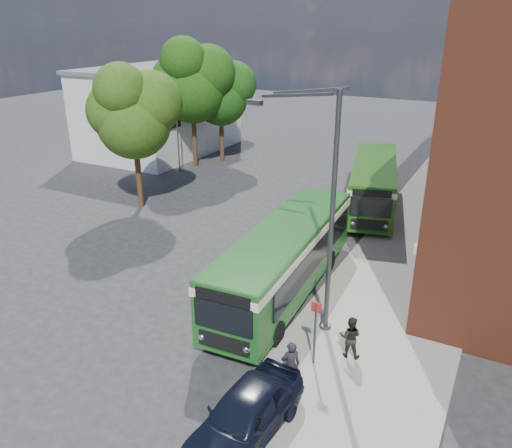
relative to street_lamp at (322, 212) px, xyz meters
The scene contains 15 objects.
ground 7.10m from the street_lamp, 157.54° to the left, with size 120.00×120.00×0.00m, color #28282A.
pavement 11.27m from the street_lamp, 77.80° to the left, with size 6.00×48.00×0.15m, color gray.
kerb_line 11.12m from the street_lamp, 95.07° to the left, with size 0.12×48.00×0.01m, color beige.
white_building 30.38m from the street_lamp, 138.79° to the left, with size 9.40×13.40×7.30m.
flagpole 22.89m from the street_lamp, 139.05° to the left, with size 0.95×0.10×9.00m.
street_lamp is the anchor object (origin of this frame).
bus_stop_sign 4.02m from the street_lamp, 70.87° to the right, with size 0.35×0.08×2.52m.
bus_front 4.20m from the street_lamp, 139.16° to the left, with size 3.20×11.41×3.02m.
bus_rear 14.44m from the street_lamp, 97.46° to the left, with size 5.01×10.85×3.02m.
parked_car 7.23m from the street_lamp, 87.49° to the right, with size 1.77×4.41×1.50m, color black.
pedestrian_a 5.31m from the street_lamp, 81.48° to the right, with size 0.62×0.41×1.69m, color black.
pedestrian_b 4.41m from the street_lamp, 36.33° to the right, with size 0.75×0.58×1.54m, color black.
tree_left 16.74m from the street_lamp, 153.18° to the left, with size 5.25×4.99×8.87m.
tree_mid 24.22m from the street_lamp, 135.29° to the left, with size 5.92×5.63×10.00m.
tree_right 25.10m from the street_lamp, 129.75° to the left, with size 5.09×4.84×8.59m.
Camera 1 is at (10.41, -17.45, 10.99)m, focal length 35.00 mm.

